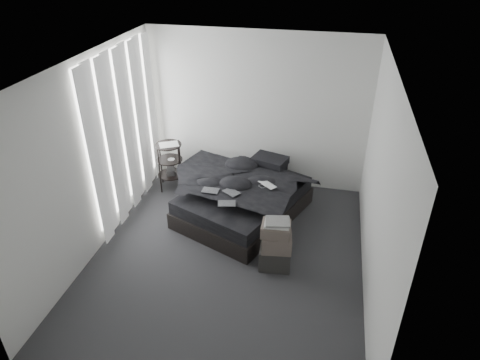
% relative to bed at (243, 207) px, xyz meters
% --- Properties ---
extents(floor, '(3.60, 4.20, 0.01)m').
position_rel_bed_xyz_m(floor, '(-0.01, -1.02, -0.13)').
color(floor, '#2F2F32').
rests_on(floor, ground).
extents(ceiling, '(3.60, 4.20, 0.01)m').
position_rel_bed_xyz_m(ceiling, '(-0.01, -1.02, 2.47)').
color(ceiling, white).
rests_on(ceiling, ground).
extents(wall_back, '(3.60, 0.01, 2.60)m').
position_rel_bed_xyz_m(wall_back, '(-0.01, 1.08, 1.17)').
color(wall_back, silver).
rests_on(wall_back, ground).
extents(wall_front, '(3.60, 0.01, 2.60)m').
position_rel_bed_xyz_m(wall_front, '(-0.01, -3.12, 1.17)').
color(wall_front, silver).
rests_on(wall_front, ground).
extents(wall_left, '(0.01, 4.20, 2.60)m').
position_rel_bed_xyz_m(wall_left, '(-1.81, -1.02, 1.17)').
color(wall_left, silver).
rests_on(wall_left, ground).
extents(wall_right, '(0.01, 4.20, 2.60)m').
position_rel_bed_xyz_m(wall_right, '(1.79, -1.02, 1.17)').
color(wall_right, silver).
rests_on(wall_right, ground).
extents(window_left, '(0.02, 2.00, 2.30)m').
position_rel_bed_xyz_m(window_left, '(-1.79, -0.12, 1.22)').
color(window_left, white).
rests_on(window_left, wall_left).
extents(curtain_left, '(0.06, 2.12, 2.48)m').
position_rel_bed_xyz_m(curtain_left, '(-1.74, -0.12, 1.15)').
color(curtain_left, white).
rests_on(curtain_left, wall_left).
extents(bed, '(2.06, 2.31, 0.26)m').
position_rel_bed_xyz_m(bed, '(0.00, 0.00, 0.00)').
color(bed, black).
rests_on(bed, floor).
extents(mattress, '(1.99, 2.23, 0.20)m').
position_rel_bed_xyz_m(mattress, '(0.00, 0.00, 0.23)').
color(mattress, black).
rests_on(mattress, bed).
extents(duvet, '(1.92, 2.04, 0.22)m').
position_rel_bed_xyz_m(duvet, '(-0.02, -0.04, 0.44)').
color(duvet, black).
rests_on(duvet, mattress).
extents(pillow_lower, '(0.68, 0.58, 0.13)m').
position_rel_bed_xyz_m(pillow_lower, '(0.24, 0.70, 0.40)').
color(pillow_lower, black).
rests_on(pillow_lower, mattress).
extents(pillow_upper, '(0.62, 0.51, 0.12)m').
position_rel_bed_xyz_m(pillow_upper, '(0.29, 0.66, 0.52)').
color(pillow_upper, black).
rests_on(pillow_upper, pillow_lower).
extents(laptop, '(0.36, 0.35, 0.02)m').
position_rel_bed_xyz_m(laptop, '(0.34, -0.09, 0.56)').
color(laptop, silver).
rests_on(laptop, duvet).
extents(comic_a, '(0.24, 0.16, 0.01)m').
position_rel_bed_xyz_m(comic_a, '(-0.41, -0.38, 0.56)').
color(comic_a, black).
rests_on(comic_a, duvet).
extents(comic_b, '(0.29, 0.27, 0.01)m').
position_rel_bed_xyz_m(comic_b, '(-0.10, -0.36, 0.56)').
color(comic_b, black).
rests_on(comic_b, duvet).
extents(comic_c, '(0.27, 0.20, 0.01)m').
position_rel_bed_xyz_m(comic_c, '(-0.10, -0.66, 0.57)').
color(comic_c, black).
rests_on(comic_c, duvet).
extents(side_stand, '(0.55, 0.55, 0.80)m').
position_rel_bed_xyz_m(side_stand, '(-1.39, 0.55, 0.27)').
color(side_stand, black).
rests_on(side_stand, floor).
extents(papers, '(0.38, 0.35, 0.02)m').
position_rel_bed_xyz_m(papers, '(-1.37, 0.54, 0.68)').
color(papers, white).
rests_on(papers, side_stand).
extents(floor_books, '(0.20, 0.25, 0.15)m').
position_rel_bed_xyz_m(floor_books, '(-0.98, -0.16, -0.05)').
color(floor_books, black).
rests_on(floor_books, floor).
extents(box_lower, '(0.43, 0.35, 0.30)m').
position_rel_bed_xyz_m(box_lower, '(0.66, -1.08, 0.02)').
color(box_lower, black).
rests_on(box_lower, floor).
extents(box_mid, '(0.42, 0.35, 0.23)m').
position_rel_bed_xyz_m(box_mid, '(0.67, -1.08, 0.28)').
color(box_mid, '#5D514A').
rests_on(box_mid, box_lower).
extents(box_upper, '(0.37, 0.30, 0.16)m').
position_rel_bed_xyz_m(box_upper, '(0.65, -1.08, 0.48)').
color(box_upper, '#5D514A').
rests_on(box_upper, box_mid).
extents(art_book_white, '(0.33, 0.27, 0.03)m').
position_rel_bed_xyz_m(art_book_white, '(0.66, -1.08, 0.57)').
color(art_book_white, silver).
rests_on(art_book_white, box_upper).
extents(art_book_snake, '(0.34, 0.29, 0.03)m').
position_rel_bed_xyz_m(art_book_snake, '(0.67, -1.08, 0.60)').
color(art_book_snake, silver).
rests_on(art_book_snake, art_book_white).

